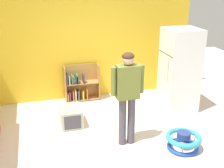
# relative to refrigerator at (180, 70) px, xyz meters

# --- Properties ---
(ground_plane) EXTENTS (12.00, 12.00, 0.00)m
(ground_plane) POSITION_rel_refrigerator_xyz_m (-1.81, -1.09, -0.89)
(ground_plane) COLOR silver
(ground_plane) RESTS_ON ground
(back_wall) EXTENTS (5.20, 0.06, 2.70)m
(back_wall) POSITION_rel_refrigerator_xyz_m (-1.81, 1.24, 0.46)
(back_wall) COLOR yellow
(back_wall) RESTS_ON ground
(refrigerator) EXTENTS (0.73, 0.68, 1.78)m
(refrigerator) POSITION_rel_refrigerator_xyz_m (0.00, 0.00, 0.00)
(refrigerator) COLOR white
(refrigerator) RESTS_ON ground
(bookshelf) EXTENTS (0.80, 0.28, 0.85)m
(bookshelf) POSITION_rel_refrigerator_xyz_m (-1.99, 1.05, -0.53)
(bookshelf) COLOR #B68047
(bookshelf) RESTS_ON ground
(standing_person) EXTENTS (0.57, 0.22, 1.65)m
(standing_person) POSITION_rel_refrigerator_xyz_m (-1.52, -1.06, 0.10)
(standing_person) COLOR #514A55
(standing_person) RESTS_ON ground
(baby_walker) EXTENTS (0.60, 0.60, 0.32)m
(baby_walker) POSITION_rel_refrigerator_xyz_m (-0.64, -1.49, -0.73)
(baby_walker) COLOR #244EB6
(baby_walker) RESTS_ON ground
(pet_carrier) EXTENTS (0.42, 0.55, 0.36)m
(pet_carrier) POSITION_rel_refrigerator_xyz_m (-2.37, -0.12, -0.71)
(pet_carrier) COLOR beige
(pet_carrier) RESTS_ON ground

